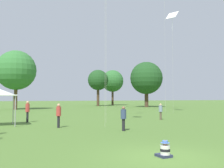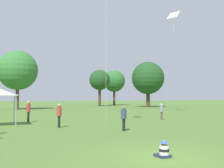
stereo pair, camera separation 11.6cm
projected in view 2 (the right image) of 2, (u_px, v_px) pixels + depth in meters
name	position (u px, v px, depth m)	size (l,w,h in m)	color
ground_plane	(163.00, 158.00, 9.52)	(300.00, 300.00, 0.00)	#4C702D
seated_toddler	(164.00, 150.00, 9.58)	(0.49, 0.59, 0.62)	#282D47
person_standing_1	(59.00, 113.00, 18.86)	(0.45, 0.45, 1.73)	black
person_standing_3	(162.00, 110.00, 25.48)	(0.46, 0.46, 1.58)	brown
person_standing_5	(124.00, 116.00, 17.08)	(0.45, 0.45, 1.60)	black
person_standing_7	(28.00, 109.00, 22.97)	(0.49, 0.49, 1.86)	black
canopy_tent	(0.00, 93.00, 20.23)	(2.68, 2.68, 2.85)	white
kite_2	(173.00, 17.00, 36.26)	(1.65, 1.82, 14.12)	white
distant_tree_0	(114.00, 81.00, 71.35)	(5.94, 5.94, 9.59)	#473323
distant_tree_1	(148.00, 78.00, 58.30)	(7.21, 7.21, 10.09)	#473323
distant_tree_2	(100.00, 80.00, 65.44)	(5.12, 5.12, 9.06)	#473323
distant_tree_3	(18.00, 70.00, 46.64)	(7.03, 7.03, 10.51)	brown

